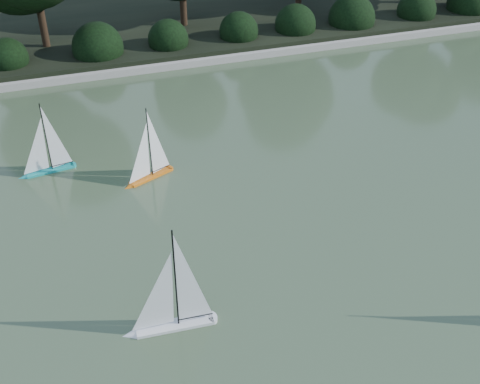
# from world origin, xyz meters

# --- Properties ---
(ground) EXTENTS (80.00, 80.00, 0.00)m
(ground) POSITION_xyz_m (0.00, 0.00, 0.00)
(ground) COLOR #344328
(ground) RESTS_ON ground
(pond_coping) EXTENTS (40.00, 0.35, 0.18)m
(pond_coping) POSITION_xyz_m (0.00, 9.00, 0.09)
(pond_coping) COLOR gray
(pond_coping) RESTS_ON ground
(far_bank) EXTENTS (40.00, 8.00, 0.30)m
(far_bank) POSITION_xyz_m (0.00, 13.00, 0.15)
(far_bank) COLOR black
(far_bank) RESTS_ON ground
(shrub_hedge) EXTENTS (29.10, 1.10, 1.10)m
(shrub_hedge) POSITION_xyz_m (0.00, 9.90, 0.45)
(shrub_hedge) COLOR black
(shrub_hedge) RESTS_ON ground
(sailboat_white_a) EXTENTS (1.33, 0.30, 1.81)m
(sailboat_white_a) POSITION_xyz_m (-2.22, 0.02, 0.28)
(sailboat_white_a) COLOR silver
(sailboat_white_a) RESTS_ON ground
(sailboat_orange) EXTENTS (1.07, 0.58, 1.52)m
(sailboat_orange) POSITION_xyz_m (-1.71, 3.84, 0.24)
(sailboat_orange) COLOR orange
(sailboat_orange) RESTS_ON ground
(sailboat_teal) EXTENTS (1.12, 0.32, 1.52)m
(sailboat_teal) POSITION_xyz_m (-3.51, 4.71, 0.24)
(sailboat_teal) COLOR teal
(sailboat_teal) RESTS_ON ground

